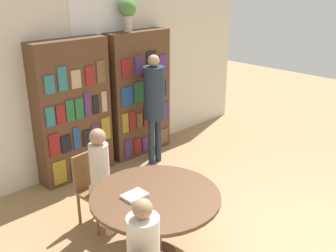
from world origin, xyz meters
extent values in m
cube|color=beige|center=(0.00, 3.62, 1.50)|extent=(6.40, 0.06, 3.00)
cube|color=white|center=(0.00, 3.58, 2.35)|extent=(0.90, 0.01, 1.10)
cube|color=brown|center=(-0.62, 3.43, 1.02)|extent=(1.12, 0.32, 2.04)
cube|color=olive|center=(-1.01, 3.26, 0.23)|extent=(0.20, 0.02, 0.35)
cube|color=navy|center=(-0.75, 3.26, 0.19)|extent=(0.16, 0.02, 0.25)
cube|color=tan|center=(-0.49, 3.26, 0.22)|extent=(0.18, 0.02, 0.33)
cube|color=maroon|center=(-0.23, 3.26, 0.20)|extent=(0.18, 0.02, 0.28)
cube|color=maroon|center=(-1.05, 3.26, 0.67)|extent=(0.15, 0.02, 0.32)
cube|color=black|center=(-0.87, 3.26, 0.63)|extent=(0.15, 0.02, 0.25)
cube|color=navy|center=(-0.70, 3.26, 0.67)|extent=(0.10, 0.02, 0.33)
cube|color=black|center=(-0.54, 3.26, 0.63)|extent=(0.12, 0.02, 0.24)
cube|color=#4C2D6B|center=(-0.37, 3.26, 0.65)|extent=(0.13, 0.02, 0.28)
cube|color=olive|center=(-0.19, 3.26, 0.68)|extent=(0.15, 0.02, 0.35)
cube|color=#2D707A|center=(-1.07, 3.26, 1.08)|extent=(0.13, 0.02, 0.27)
cube|color=maroon|center=(-0.91, 3.26, 1.08)|extent=(0.13, 0.02, 0.27)
cube|color=#236638|center=(-0.76, 3.26, 1.10)|extent=(0.13, 0.02, 0.30)
cube|color=#236638|center=(-0.62, 3.26, 1.10)|extent=(0.13, 0.02, 0.30)
cube|color=#4C2D6B|center=(-0.48, 3.26, 1.12)|extent=(0.08, 0.02, 0.35)
cube|color=black|center=(-0.34, 3.26, 1.08)|extent=(0.10, 0.02, 0.27)
cube|color=tan|center=(-0.19, 3.26, 1.10)|extent=(0.09, 0.02, 0.31)
cube|color=#2D707A|center=(-1.03, 3.26, 1.51)|extent=(0.14, 0.02, 0.24)
cube|color=#2D707A|center=(-0.83, 3.26, 1.56)|extent=(0.13, 0.02, 0.33)
cube|color=tan|center=(-0.63, 3.26, 1.52)|extent=(0.15, 0.02, 0.25)
cube|color=maroon|center=(-0.41, 3.26, 1.53)|extent=(0.13, 0.02, 0.27)
cube|color=brown|center=(-0.22, 3.26, 1.55)|extent=(0.14, 0.02, 0.32)
cube|color=brown|center=(0.62, 3.43, 1.02)|extent=(1.12, 0.32, 2.04)
cube|color=#4C2D6B|center=(0.21, 3.26, 0.21)|extent=(0.12, 0.02, 0.30)
cube|color=maroon|center=(0.42, 3.26, 0.20)|extent=(0.14, 0.02, 0.29)
cube|color=#4C2D6B|center=(0.62, 3.26, 0.18)|extent=(0.17, 0.02, 0.25)
cube|color=tan|center=(0.84, 3.26, 0.22)|extent=(0.18, 0.02, 0.32)
cube|color=brown|center=(1.04, 3.26, 0.20)|extent=(0.16, 0.02, 0.28)
cube|color=olive|center=(0.19, 3.26, 0.66)|extent=(0.12, 0.02, 0.32)
cube|color=maroon|center=(0.33, 3.26, 0.67)|extent=(0.12, 0.02, 0.33)
cube|color=brown|center=(0.49, 3.26, 0.63)|extent=(0.11, 0.02, 0.26)
cube|color=maroon|center=(0.63, 3.26, 0.68)|extent=(0.11, 0.02, 0.35)
cube|color=tan|center=(0.76, 3.26, 0.67)|extent=(0.11, 0.02, 0.33)
cube|color=#4C2D6B|center=(0.92, 3.26, 0.66)|extent=(0.09, 0.02, 0.31)
cube|color=#4C2D6B|center=(1.06, 3.26, 0.66)|extent=(0.12, 0.02, 0.32)
cube|color=navy|center=(0.24, 3.26, 1.09)|extent=(0.23, 0.02, 0.29)
cube|color=#236638|center=(0.50, 3.26, 1.11)|extent=(0.22, 0.02, 0.33)
cube|color=#236638|center=(0.74, 3.26, 1.11)|extent=(0.15, 0.02, 0.33)
cube|color=black|center=(1.00, 3.26, 1.08)|extent=(0.15, 0.02, 0.27)
cube|color=maroon|center=(0.25, 3.26, 1.53)|extent=(0.17, 0.02, 0.28)
cube|color=#4C2D6B|center=(0.50, 3.26, 1.54)|extent=(0.15, 0.02, 0.30)
cube|color=black|center=(0.76, 3.26, 1.56)|extent=(0.19, 0.02, 0.33)
cube|color=#4C2D6B|center=(1.01, 3.26, 1.52)|extent=(0.15, 0.02, 0.25)
cylinder|color=#B7AD9E|center=(0.45, 3.43, 2.16)|extent=(0.13, 0.13, 0.24)
sphere|color=#4C7F3D|center=(0.45, 3.43, 2.39)|extent=(0.27, 0.27, 0.27)
cylinder|color=brown|center=(-1.05, 1.22, 0.37)|extent=(0.12, 0.12, 0.69)
cylinder|color=brown|center=(-1.05, 1.22, 0.74)|extent=(1.33, 1.33, 0.04)
cube|color=brown|center=(-1.13, 2.14, 0.43)|extent=(0.43, 0.43, 0.04)
cube|color=brown|center=(-1.14, 2.32, 0.67)|extent=(0.40, 0.07, 0.45)
cylinder|color=brown|center=(-0.94, 1.99, 0.20)|extent=(0.04, 0.04, 0.41)
cylinder|color=brown|center=(-1.28, 1.96, 0.20)|extent=(0.04, 0.04, 0.41)
cylinder|color=brown|center=(-0.97, 2.32, 0.20)|extent=(0.04, 0.04, 0.41)
cylinder|color=brown|center=(-1.31, 2.30, 0.20)|extent=(0.04, 0.04, 0.41)
cube|color=beige|center=(-1.12, 2.00, 0.51)|extent=(0.25, 0.34, 0.12)
cylinder|color=beige|center=(-1.12, 2.08, 0.82)|extent=(0.23, 0.23, 0.50)
sphere|color=#A37A5B|center=(-1.12, 2.08, 1.16)|extent=(0.19, 0.19, 0.19)
cylinder|color=beige|center=(-1.05, 1.90, 0.22)|extent=(0.10, 0.10, 0.45)
cylinder|color=beige|center=(-1.17, 1.88, 0.22)|extent=(0.10, 0.10, 0.45)
cylinder|color=silver|center=(-1.71, 0.65, 0.82)|extent=(0.27, 0.27, 0.50)
sphere|color=#A37A5B|center=(-1.71, 0.65, 1.15)|extent=(0.16, 0.16, 0.16)
cylinder|color=#232D3D|center=(0.43, 2.92, 0.38)|extent=(0.10, 0.10, 0.75)
cylinder|color=#232D3D|center=(0.57, 2.92, 0.38)|extent=(0.10, 0.10, 0.75)
cylinder|color=#232D3D|center=(0.50, 2.92, 1.16)|extent=(0.32, 0.32, 0.82)
sphere|color=tan|center=(0.50, 2.92, 1.66)|extent=(0.18, 0.18, 0.18)
cylinder|color=#232D3D|center=(0.60, 3.20, 1.37)|extent=(0.07, 0.30, 0.07)
cube|color=silver|center=(-1.23, 1.33, 0.77)|extent=(0.24, 0.18, 0.03)
camera|label=1|loc=(-3.39, -1.35, 2.83)|focal=42.00mm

